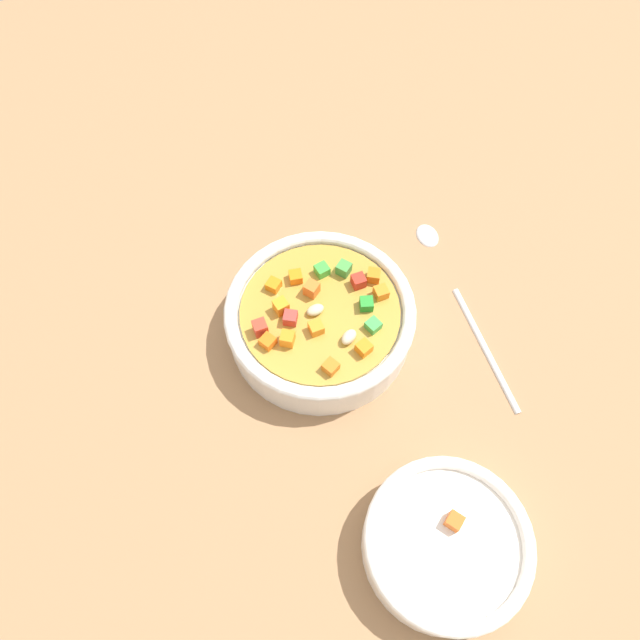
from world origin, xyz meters
TOP-DOWN VIEW (x-y plane):
  - ground_plane at (0.00, 0.00)cm, footprint 140.00×140.00cm
  - soup_bowl_main at (-0.00, -0.00)cm, footprint 19.06×19.06cm
  - spoon at (-0.28, -15.59)cm, footprint 24.24×3.09cm
  - side_bowl_small at (-23.84, -1.90)cm, footprint 14.14×14.14cm

SIDE VIEW (x-z plane):
  - ground_plane at x=0.00cm, z-range -2.00..0.00cm
  - spoon at x=-0.28cm, z-range -0.07..0.91cm
  - side_bowl_small at x=-23.84cm, z-range -0.13..4.68cm
  - soup_bowl_main at x=0.00cm, z-range -0.20..5.60cm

